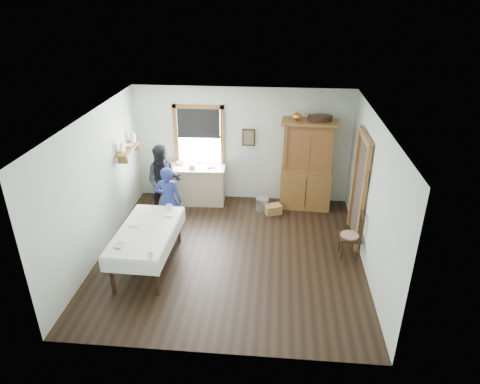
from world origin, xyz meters
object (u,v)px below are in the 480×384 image
at_px(china_hutch, 307,165).
at_px(figure_dark, 164,183).
at_px(pail, 262,204).
at_px(spindle_chair, 350,235).
at_px(dining_table, 148,247).
at_px(woman_blue, 169,203).
at_px(work_counter, 192,185).
at_px(wicker_basket, 273,209).

distance_m(china_hutch, figure_dark, 3.23).
bearing_deg(china_hutch, pail, -160.86).
distance_m(china_hutch, spindle_chair, 2.22).
bearing_deg(spindle_chair, dining_table, -169.93).
bearing_deg(spindle_chair, china_hutch, 111.05).
distance_m(dining_table, woman_blue, 1.21).
bearing_deg(spindle_chair, woman_blue, 172.00).
bearing_deg(pail, dining_table, -130.30).
xyz_separation_m(work_counter, wicker_basket, (1.94, -0.41, -0.35)).
xyz_separation_m(dining_table, figure_dark, (-0.18, 2.00, 0.37)).
xyz_separation_m(china_hutch, spindle_chair, (0.75, -2.01, -0.57)).
xyz_separation_m(spindle_chair, figure_dark, (-3.91, 1.38, 0.28)).
xyz_separation_m(china_hutch, pail, (-0.98, -0.28, -0.89)).
xyz_separation_m(wicker_basket, woman_blue, (-2.12, -1.04, 0.59)).
xyz_separation_m(work_counter, spindle_chair, (3.42, -1.99, 0.02)).
xyz_separation_m(china_hutch, woman_blue, (-2.85, -1.47, -0.35)).
xyz_separation_m(china_hutch, wicker_basket, (-0.72, -0.43, -0.93)).
bearing_deg(wicker_basket, china_hutch, 30.70).
relative_size(work_counter, woman_blue, 1.14).
bearing_deg(woman_blue, figure_dark, -68.76).
bearing_deg(woman_blue, china_hutch, -151.77).
relative_size(woman_blue, figure_dark, 0.92).
relative_size(wicker_basket, woman_blue, 0.26).
height_order(dining_table, wicker_basket, dining_table).
bearing_deg(dining_table, spindle_chair, 9.54).
distance_m(work_counter, pail, 1.73).
bearing_deg(figure_dark, dining_table, -90.55).
bearing_deg(figure_dark, wicker_basket, -1.04).
bearing_deg(dining_table, china_hutch, 41.53).
bearing_deg(pail, wicker_basket, -29.96).
bearing_deg(figure_dark, woman_blue, -75.41).
xyz_separation_m(pail, woman_blue, (-1.87, -1.19, 0.54)).
distance_m(work_counter, wicker_basket, 2.02).
bearing_deg(pail, spindle_chair, -44.89).
relative_size(china_hutch, woman_blue, 1.50).
height_order(pail, woman_blue, woman_blue).
bearing_deg(work_counter, spindle_chair, -33.03).
xyz_separation_m(work_counter, figure_dark, (-0.49, -0.61, 0.30)).
height_order(work_counter, wicker_basket, work_counter).
xyz_separation_m(dining_table, woman_blue, (0.13, 1.17, 0.31)).
bearing_deg(spindle_chair, work_counter, 150.32).
height_order(pail, wicker_basket, pail).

